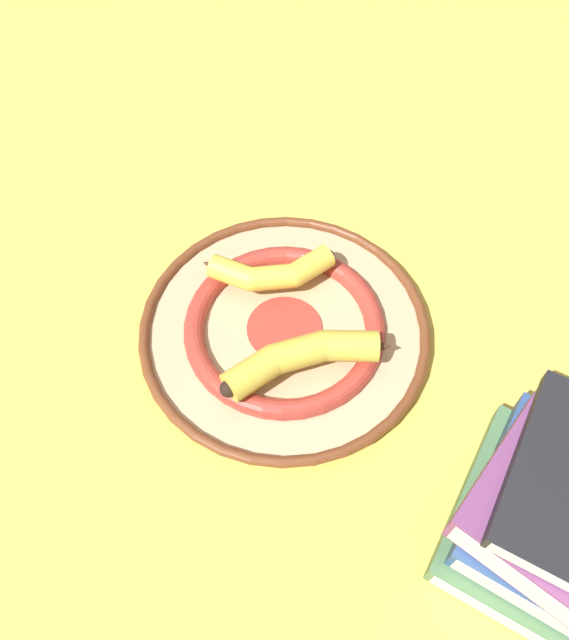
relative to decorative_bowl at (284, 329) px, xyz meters
The scene contains 5 objects.
ground_plane 0.06m from the decorative_bowl, 134.75° to the left, with size 2.80×2.80×0.00m, color gold.
decorative_bowl is the anchor object (origin of this frame).
banana_a 0.07m from the decorative_bowl, 83.46° to the right, with size 0.17×0.07×0.03m.
banana_b 0.07m from the decorative_bowl, 100.57° to the left, with size 0.21×0.07×0.04m.
book_stack 0.36m from the decorative_bowl, 127.24° to the left, with size 0.25×0.26×0.13m.
Camera 1 is at (0.11, 0.37, 0.67)m, focal length 35.00 mm.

